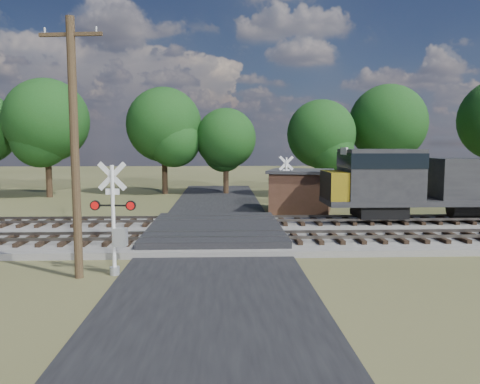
{
  "coord_description": "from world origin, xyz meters",
  "views": [
    {
      "loc": [
        0.37,
        -24.42,
        4.99
      ],
      "look_at": [
        1.4,
        2.0,
        2.25
      ],
      "focal_mm": 35.0,
      "sensor_mm": 36.0,
      "label": 1
    }
  ],
  "objects_px": {
    "crossing_signal_near": "(116,228)",
    "crossing_signal_far": "(285,190)",
    "utility_pole": "(74,143)",
    "equipment_shed": "(301,191)"
  },
  "relations": [
    {
      "from": "crossing_signal_far",
      "to": "equipment_shed",
      "type": "bearing_deg",
      "value": -148.48
    },
    {
      "from": "crossing_signal_near",
      "to": "equipment_shed",
      "type": "bearing_deg",
      "value": 64.15
    },
    {
      "from": "equipment_shed",
      "to": "crossing_signal_near",
      "type": "bearing_deg",
      "value": -106.02
    },
    {
      "from": "crossing_signal_far",
      "to": "utility_pole",
      "type": "distance_m",
      "value": 18.63
    },
    {
      "from": "crossing_signal_near",
      "to": "crossing_signal_far",
      "type": "xyz_separation_m",
      "value": [
        8.48,
        15.17,
        -0.07
      ]
    },
    {
      "from": "crossing_signal_near",
      "to": "crossing_signal_far",
      "type": "distance_m",
      "value": 17.37
    },
    {
      "from": "crossing_signal_near",
      "to": "crossing_signal_far",
      "type": "relative_size",
      "value": 1.04
    },
    {
      "from": "crossing_signal_near",
      "to": "utility_pole",
      "type": "relative_size",
      "value": 0.46
    },
    {
      "from": "crossing_signal_far",
      "to": "equipment_shed",
      "type": "height_order",
      "value": "crossing_signal_far"
    },
    {
      "from": "equipment_shed",
      "to": "crossing_signal_far",
      "type": "bearing_deg",
      "value": -129.17
    }
  ]
}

